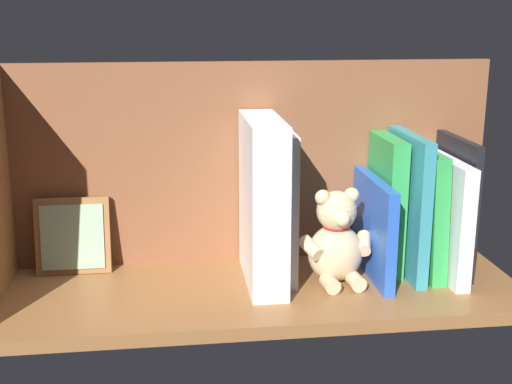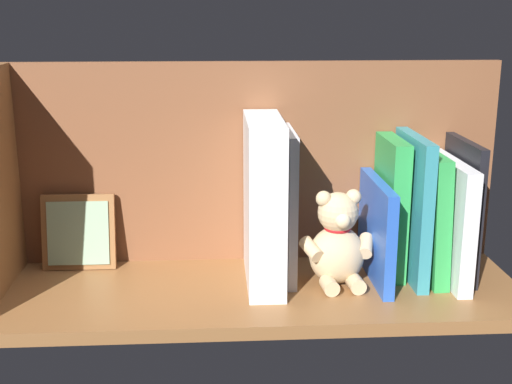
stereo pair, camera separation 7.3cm
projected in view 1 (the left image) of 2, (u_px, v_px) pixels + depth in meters
ground_plane at (256, 291)px, 117.03cm from camera, size 90.28×31.94×2.20cm
shelf_back_panel at (247, 163)px, 125.08cm from camera, size 90.28×1.50×36.92cm
book_0 at (455, 204)px, 121.95cm from camera, size 1.49×17.10×24.07cm
book_1 at (443, 216)px, 120.31cm from camera, size 2.58×20.65×21.02cm
book_2 at (423, 210)px, 121.06cm from camera, size 3.41×17.86×22.43cm
book_3 at (407, 204)px, 120.01cm from camera, size 2.11×18.53×25.13cm
book_4 at (386, 204)px, 121.78cm from camera, size 3.00×14.24×24.28cm
book_5 at (373, 228)px, 119.13cm from camera, size 1.88×20.76×17.62cm
teddy_bear at (336, 241)px, 116.82cm from camera, size 13.41×11.15×16.58cm
book_6 at (286, 204)px, 118.51cm from camera, size 1.54×15.89×26.10cm
dictionary_thick_white at (263, 202)px, 115.30cm from camera, size 6.06×20.57×28.56cm
picture_frame_leaning at (73, 236)px, 121.10cm from camera, size 13.08×3.69×13.72cm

